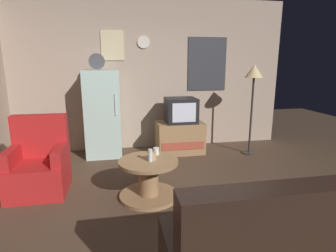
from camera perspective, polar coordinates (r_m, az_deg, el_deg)
name	(u,v)px	position (r m, az deg, el deg)	size (l,w,h in m)	color
ground_plane	(178,207)	(3.28, 2.15, -16.52)	(12.00, 12.00, 0.00)	#4C3828
wall_with_art	(151,75)	(5.27, -3.66, 10.55)	(5.20, 0.12, 2.78)	tan
fridge	(103,113)	(4.92, -13.40, 2.57)	(0.60, 0.62, 1.77)	silver
tv_stand	(180,137)	(5.02, 2.50, -2.38)	(0.84, 0.53, 0.57)	#9E754C
crt_tv	(181,110)	(4.92, 2.69, 3.30)	(0.54, 0.51, 0.44)	black
standing_lamp	(254,78)	(5.01, 17.44, 9.47)	(0.32, 0.32, 1.59)	#332D28
coffee_table	(149,179)	(3.40, -4.06, -10.90)	(0.72, 0.72, 0.48)	#9E754C
wine_glass	(150,155)	(3.24, -3.71, -6.11)	(0.05, 0.05, 0.15)	silver
mug_ceramic_white	(156,151)	(3.48, -2.50, -5.24)	(0.08, 0.08, 0.09)	silver
mug_ceramic_tan	(153,156)	(3.30, -3.17, -6.29)	(0.08, 0.08, 0.09)	tan
armchair	(39,166)	(3.88, -25.24, -7.48)	(0.68, 0.68, 0.96)	red
couch	(285,249)	(2.31, 23.25, -22.47)	(1.70, 0.80, 0.92)	black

